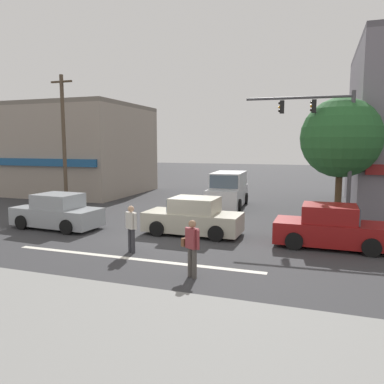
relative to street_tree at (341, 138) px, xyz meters
The scene contains 13 objects.
ground_plane 9.49m from the street_tree, 141.93° to the right, with size 120.00×120.00×0.00m, color #333335.
lane_marking_stripe 11.80m from the street_tree, 127.51° to the right, with size 9.00×0.24×0.01m, color silver.
sidewalk_curb 15.86m from the street_tree, 116.06° to the right, with size 40.00×5.00×0.16m, color gray.
building_left_block 20.70m from the street_tree, 164.32° to the left, with size 11.44×8.93×6.82m.
street_tree is the anchor object (origin of this frame).
utility_pole_near_left 15.26m from the street_tree, behind, with size 1.40×0.22×7.80m.
traffic_light_mast 1.17m from the street_tree, 119.37° to the right, with size 4.89×0.42×6.20m.
sedan_crossing_leftbound 13.83m from the street_tree, 154.78° to the right, with size 4.20×2.08×1.58m.
van_approaching_near 7.41m from the street_tree, 156.76° to the left, with size 2.23×4.69×2.11m.
sedan_crossing_center 8.35m from the street_tree, 140.61° to the right, with size 4.13×1.93×1.58m.
sedan_waiting_far 6.12m from the street_tree, 94.67° to the right, with size 4.12×1.91×1.58m.
pedestrian_foreground_with_bag 11.13m from the street_tree, 113.48° to the right, with size 0.64×0.53×1.67m.
pedestrian_mid_crossing 11.22m from the street_tree, 131.01° to the right, with size 0.52×0.36×1.67m.
Camera 1 is at (5.86, -14.28, 3.77)m, focal length 35.00 mm.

